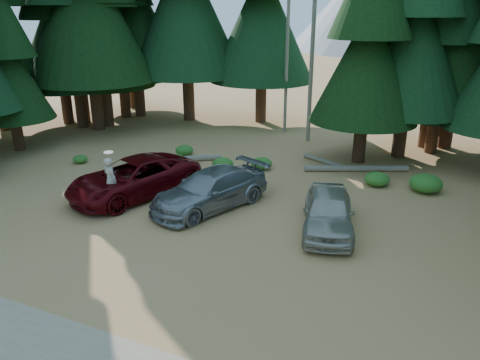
{
  "coord_description": "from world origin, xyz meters",
  "views": [
    {
      "loc": [
        8.31,
        -12.09,
        7.56
      ],
      "look_at": [
        1.28,
        3.47,
        1.25
      ],
      "focal_mm": 35.0,
      "sensor_mm": 36.0,
      "label": 1
    }
  ],
  "objects_px": {
    "frisbee_player": "(110,180)",
    "log_mid": "(327,162)",
    "red_pickup": "(134,178)",
    "log_right": "(356,168)",
    "silver_minivan_right": "(328,211)",
    "silver_minivan_center": "(210,190)",
    "log_left": "(181,159)"
  },
  "relations": [
    {
      "from": "silver_minivan_right",
      "to": "log_mid",
      "type": "distance_m",
      "value": 7.67
    },
    {
      "from": "frisbee_player",
      "to": "log_mid",
      "type": "xyz_separation_m",
      "value": [
        6.46,
        8.96,
        -1.07
      ]
    },
    {
      "from": "frisbee_player",
      "to": "log_right",
      "type": "distance_m",
      "value": 11.72
    },
    {
      "from": "log_left",
      "to": "log_mid",
      "type": "bearing_deg",
      "value": -13.76
    },
    {
      "from": "log_right",
      "to": "log_left",
      "type": "bearing_deg",
      "value": 170.6
    },
    {
      "from": "red_pickup",
      "to": "log_mid",
      "type": "distance_m",
      "value": 9.91
    },
    {
      "from": "silver_minivan_center",
      "to": "log_left",
      "type": "relative_size",
      "value": 1.23
    },
    {
      "from": "silver_minivan_right",
      "to": "log_left",
      "type": "bearing_deg",
      "value": 137.63
    },
    {
      "from": "red_pickup",
      "to": "log_right",
      "type": "xyz_separation_m",
      "value": [
        8.01,
        7.02,
        -0.64
      ]
    },
    {
      "from": "silver_minivan_right",
      "to": "log_right",
      "type": "relative_size",
      "value": 0.86
    },
    {
      "from": "silver_minivan_center",
      "to": "log_left",
      "type": "xyz_separation_m",
      "value": [
        -4.14,
        4.6,
        -0.6
      ]
    },
    {
      "from": "log_left",
      "to": "log_right",
      "type": "bearing_deg",
      "value": -20.41
    },
    {
      "from": "silver_minivan_center",
      "to": "log_mid",
      "type": "height_order",
      "value": "silver_minivan_center"
    },
    {
      "from": "frisbee_player",
      "to": "log_mid",
      "type": "relative_size",
      "value": 0.68
    },
    {
      "from": "log_mid",
      "to": "red_pickup",
      "type": "bearing_deg",
      "value": -103.49
    },
    {
      "from": "silver_minivan_right",
      "to": "frisbee_player",
      "type": "height_order",
      "value": "frisbee_player"
    },
    {
      "from": "red_pickup",
      "to": "log_mid",
      "type": "xyz_separation_m",
      "value": [
        6.42,
        7.52,
        -0.68
      ]
    },
    {
      "from": "log_mid",
      "to": "log_right",
      "type": "xyz_separation_m",
      "value": [
        1.59,
        -0.5,
        0.04
      ]
    },
    {
      "from": "silver_minivan_center",
      "to": "log_right",
      "type": "xyz_separation_m",
      "value": [
        4.49,
        6.81,
        -0.59
      ]
    },
    {
      "from": "log_left",
      "to": "log_right",
      "type": "relative_size",
      "value": 0.84
    },
    {
      "from": "silver_minivan_center",
      "to": "log_left",
      "type": "distance_m",
      "value": 6.22
    },
    {
      "from": "log_mid",
      "to": "log_right",
      "type": "height_order",
      "value": "log_right"
    },
    {
      "from": "silver_minivan_center",
      "to": "log_right",
      "type": "relative_size",
      "value": 1.03
    },
    {
      "from": "red_pickup",
      "to": "silver_minivan_center",
      "type": "xyz_separation_m",
      "value": [
        3.52,
        0.21,
        -0.05
      ]
    },
    {
      "from": "silver_minivan_right",
      "to": "log_left",
      "type": "distance_m",
      "value": 10.12
    },
    {
      "from": "red_pickup",
      "to": "frisbee_player",
      "type": "relative_size",
      "value": 2.81
    },
    {
      "from": "log_mid",
      "to": "silver_minivan_center",
      "type": "bearing_deg",
      "value": -84.67
    },
    {
      "from": "silver_minivan_center",
      "to": "silver_minivan_right",
      "type": "relative_size",
      "value": 1.2
    },
    {
      "from": "silver_minivan_right",
      "to": "frisbee_player",
      "type": "xyz_separation_m",
      "value": [
        -8.36,
        -1.56,
        0.45
      ]
    },
    {
      "from": "silver_minivan_center",
      "to": "silver_minivan_right",
      "type": "distance_m",
      "value": 4.81
    },
    {
      "from": "silver_minivan_center",
      "to": "log_left",
      "type": "bearing_deg",
      "value": 153.91
    },
    {
      "from": "log_right",
      "to": "silver_minivan_right",
      "type": "bearing_deg",
      "value": -111.13
    }
  ]
}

